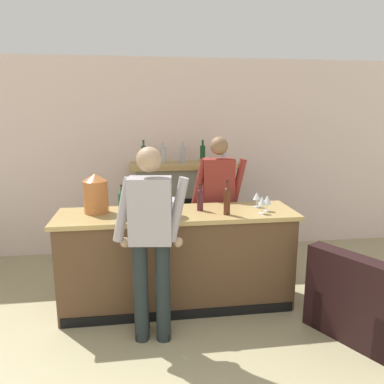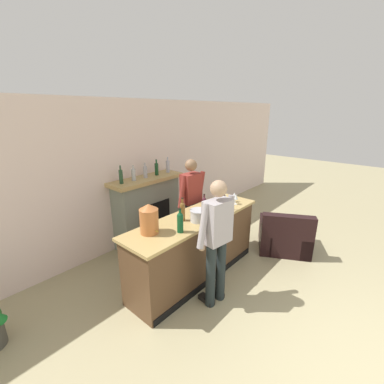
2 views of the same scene
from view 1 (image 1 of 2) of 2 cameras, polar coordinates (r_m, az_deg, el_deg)
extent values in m
cube|color=silver|center=(5.41, -6.19, 5.23)|extent=(12.00, 0.07, 2.75)
cube|color=brown|center=(3.99, -2.22, -10.50)|extent=(2.36, 0.61, 0.98)
cube|color=tan|center=(3.82, -2.29, -3.41)|extent=(2.43, 0.68, 0.04)
cube|color=black|center=(3.91, -1.68, -18.22)|extent=(2.31, 0.01, 0.10)
cube|color=gray|center=(5.34, -1.22, -2.95)|extent=(1.32, 0.44, 1.26)
cube|color=black|center=(5.17, -0.91, -5.41)|extent=(0.73, 0.02, 0.81)
cube|color=tan|center=(5.19, -1.23, 4.11)|extent=(1.48, 0.52, 0.07)
cylinder|color=#22442B|center=(5.13, -7.36, 5.66)|extent=(0.07, 0.07, 0.24)
cylinder|color=#22442B|center=(5.11, -7.40, 7.43)|extent=(0.03, 0.03, 0.08)
cylinder|color=#B4BABD|center=(5.14, -4.41, 5.58)|extent=(0.08, 0.08, 0.21)
cylinder|color=#B4BABD|center=(5.13, -4.44, 7.15)|extent=(0.03, 0.03, 0.07)
cylinder|color=#A8AAB5|center=(5.16, -1.44, 5.66)|extent=(0.08, 0.08, 0.21)
cylinder|color=#A8AAB5|center=(5.15, -1.45, 7.22)|extent=(0.03, 0.03, 0.07)
cylinder|color=#143F20|center=(5.20, 1.64, 5.81)|extent=(0.07, 0.07, 0.23)
cylinder|color=#143F20|center=(5.19, 1.65, 7.51)|extent=(0.03, 0.03, 0.08)
cylinder|color=#ADAEC2|center=(5.26, 4.87, 5.86)|extent=(0.07, 0.07, 0.24)
cylinder|color=#ADAEC2|center=(5.25, 4.90, 7.57)|extent=(0.03, 0.03, 0.08)
cube|color=black|center=(4.06, 25.53, -15.95)|extent=(1.16, 1.18, 0.39)
cube|color=black|center=(3.71, 23.37, -14.89)|extent=(0.58, 0.87, 0.81)
cube|color=black|center=(4.18, 21.37, -13.69)|extent=(0.83, 0.57, 0.53)
cylinder|color=#202829|center=(3.44, -4.36, -14.97)|extent=(0.13, 0.13, 0.93)
cube|color=black|center=(3.71, -4.17, -20.37)|extent=(0.13, 0.25, 0.07)
cylinder|color=#202829|center=(3.45, -7.79, -14.90)|extent=(0.13, 0.13, 0.93)
cube|color=black|center=(3.73, -7.45, -20.28)|extent=(0.13, 0.25, 0.07)
cube|color=#A19BA0|center=(3.17, -6.38, -2.84)|extent=(0.38, 0.26, 0.57)
cylinder|color=#A19BA0|center=(3.18, -2.21, -2.68)|extent=(0.20, 0.08, 0.57)
sphere|color=tan|center=(3.29, -2.16, -7.65)|extent=(0.09, 0.09, 0.09)
cylinder|color=#A19BA0|center=(3.22, -10.43, -2.67)|extent=(0.20, 0.08, 0.57)
sphere|color=tan|center=(3.33, -10.17, -7.57)|extent=(0.09, 0.09, 0.09)
sphere|color=tan|center=(3.09, -6.58, 4.95)|extent=(0.21, 0.21, 0.21)
cylinder|color=#353C4C|center=(4.60, 2.68, -7.50)|extent=(0.13, 0.13, 0.96)
cube|color=black|center=(4.71, 2.72, -12.87)|extent=(0.12, 0.25, 0.07)
cylinder|color=#353C4C|center=(4.63, 5.16, -7.43)|extent=(0.13, 0.13, 0.96)
cube|color=black|center=(4.73, 5.19, -12.77)|extent=(0.12, 0.25, 0.07)
cube|color=maroon|center=(4.42, 4.07, 1.66)|extent=(0.38, 0.25, 0.53)
cylinder|color=maroon|center=(4.38, 1.11, 1.40)|extent=(0.20, 0.08, 0.57)
sphere|color=#896749|center=(4.42, 1.12, -2.47)|extent=(0.09, 0.09, 0.09)
cylinder|color=maroon|center=(4.44, 7.05, 1.46)|extent=(0.20, 0.08, 0.57)
sphere|color=#896749|center=(4.48, 6.99, -2.35)|extent=(0.09, 0.09, 0.09)
sphere|color=#896749|center=(4.36, 4.15, 7.04)|extent=(0.21, 0.21, 0.21)
cylinder|color=#BC6B36|center=(3.88, -14.44, -0.73)|extent=(0.24, 0.24, 0.33)
cone|color=#BC6B36|center=(3.84, -14.60, 2.18)|extent=(0.25, 0.25, 0.07)
cylinder|color=#B29333|center=(3.77, -14.59, -2.60)|extent=(0.02, 0.04, 0.02)
cylinder|color=silver|center=(3.65, -3.75, -2.53)|extent=(0.24, 0.24, 0.16)
cylinder|color=silver|center=(3.63, -3.76, -1.23)|extent=(0.25, 0.25, 0.01)
cylinder|color=brown|center=(3.81, -6.04, -1.29)|extent=(0.07, 0.07, 0.24)
sphere|color=brown|center=(3.79, -6.09, 0.48)|extent=(0.07, 0.07, 0.07)
cylinder|color=brown|center=(3.78, -6.10, 1.18)|extent=(0.03, 0.03, 0.09)
cylinder|color=black|center=(3.77, -6.12, 1.97)|extent=(0.03, 0.03, 0.01)
cylinder|color=#104B26|center=(3.59, -10.49, -2.34)|extent=(0.08, 0.08, 0.23)
sphere|color=#104B26|center=(3.57, -10.57, -0.52)|extent=(0.08, 0.08, 0.08)
cylinder|color=#104B26|center=(3.56, -10.59, 0.19)|extent=(0.03, 0.03, 0.09)
cylinder|color=black|center=(3.55, -10.63, 1.00)|extent=(0.04, 0.04, 0.01)
cylinder|color=#4E2415|center=(3.72, 5.35, -1.64)|extent=(0.07, 0.07, 0.24)
sphere|color=#4E2415|center=(3.69, 5.39, 0.19)|extent=(0.06, 0.06, 0.06)
cylinder|color=#4E2415|center=(3.68, 5.40, 0.90)|extent=(0.03, 0.03, 0.09)
cylinder|color=black|center=(3.67, 5.42, 1.72)|extent=(0.03, 0.03, 0.01)
cylinder|color=#4A1E2A|center=(3.86, 1.25, -1.42)|extent=(0.07, 0.07, 0.19)
sphere|color=#4A1E2A|center=(3.84, 1.26, -0.01)|extent=(0.06, 0.06, 0.06)
cylinder|color=#4A1E2A|center=(3.83, 1.26, 0.54)|extent=(0.03, 0.03, 0.08)
cylinder|color=black|center=(3.82, 1.26, 1.19)|extent=(0.03, 0.03, 0.01)
cylinder|color=silver|center=(4.07, 9.78, -2.24)|extent=(0.08, 0.08, 0.01)
cylinder|color=silver|center=(4.06, 9.80, -1.66)|extent=(0.01, 0.01, 0.08)
cone|color=silver|center=(4.04, 9.84, -0.57)|extent=(0.08, 0.08, 0.08)
cylinder|color=silver|center=(3.93, 11.32, -2.85)|extent=(0.06, 0.06, 0.01)
cylinder|color=silver|center=(3.92, 11.35, -2.29)|extent=(0.01, 0.01, 0.07)
cone|color=silver|center=(3.90, 11.40, -1.13)|extent=(0.09, 0.09, 0.09)
cylinder|color=silver|center=(3.83, 10.55, -3.21)|extent=(0.06, 0.06, 0.01)
cylinder|color=silver|center=(3.82, 10.58, -2.56)|extent=(0.01, 0.01, 0.08)
cone|color=silver|center=(3.79, 10.63, -1.27)|extent=(0.08, 0.08, 0.09)
camera|label=2|loc=(2.77, -70.64, 15.02)|focal=24.00mm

